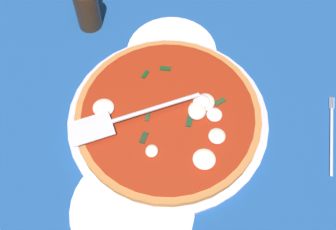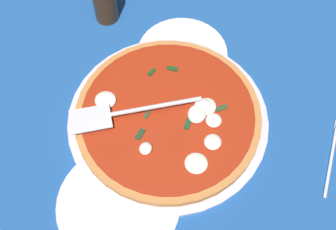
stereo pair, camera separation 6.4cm
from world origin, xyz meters
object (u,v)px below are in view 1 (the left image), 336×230
(dinner_plate_right, at_px, (134,210))
(beer_bottle, at_px, (85,1))
(pizza, at_px, (169,115))
(pizza_server, at_px, (128,117))
(dinner_plate_left, at_px, (172,52))

(dinner_plate_right, bearing_deg, beer_bottle, -156.98)
(pizza, relative_size, pizza_server, 1.53)
(dinner_plate_left, relative_size, pizza_server, 0.82)
(pizza_server, xyz_separation_m, beer_bottle, (-0.29, -0.16, 0.04))
(pizza, xyz_separation_m, beer_bottle, (-0.25, -0.24, 0.06))
(dinner_plate_left, height_order, dinner_plate_right, same)
(dinner_plate_left, xyz_separation_m, dinner_plate_right, (0.41, -0.02, 0.00))
(dinner_plate_right, height_order, pizza, pizza)
(dinner_plate_left, bearing_deg, beer_bottle, -105.67)
(pizza_server, relative_size, beer_bottle, 1.19)
(dinner_plate_right, xyz_separation_m, pizza, (-0.22, 0.04, 0.02))
(pizza_server, distance_m, beer_bottle, 0.33)
(dinner_plate_right, relative_size, beer_bottle, 1.10)
(dinner_plate_left, height_order, pizza_server, pizza_server)
(pizza, xyz_separation_m, pizza_server, (0.03, -0.08, 0.03))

